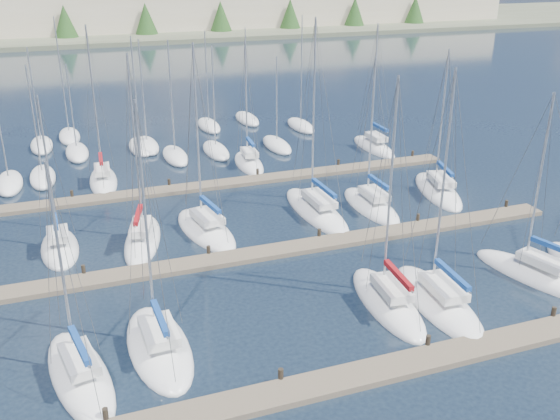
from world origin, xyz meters
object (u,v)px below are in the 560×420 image
object	(u,v)px
sailboat_l	(371,206)
sailboat_k	(316,211)
sailboat_c	(159,347)
sailboat_e	(438,301)
sailboat_h	(60,248)
sailboat_m	(438,191)
sailboat_r	(374,147)
sailboat_i	(143,240)
sailboat_j	(206,229)
sailboat_p	(249,163)
sailboat_d	(387,302)
sailboat_f	(534,275)
sailboat_b	(80,375)
sailboat_n	(103,181)

from	to	relation	value
sailboat_l	sailboat_k	xyz separation A→B (m)	(-4.52, 0.54, 0.01)
sailboat_c	sailboat_e	bearing A→B (deg)	-5.56
sailboat_h	sailboat_m	world-z (taller)	sailboat_m
sailboat_r	sailboat_i	xyz separation A→B (m)	(-25.93, -14.55, 0.00)
sailboat_r	sailboat_c	bearing A→B (deg)	-133.47
sailboat_c	sailboat_j	xyz separation A→B (m)	(5.72, 13.41, 0.00)
sailboat_p	sailboat_c	world-z (taller)	sailboat_c
sailboat_m	sailboat_h	bearing A→B (deg)	-163.88
sailboat_p	sailboat_r	bearing A→B (deg)	7.58
sailboat_d	sailboat_c	bearing A→B (deg)	-175.53
sailboat_p	sailboat_c	xyz separation A→B (m)	(-13.27, -27.08, -0.01)
sailboat_f	sailboat_h	bearing A→B (deg)	137.43
sailboat_k	sailboat_m	size ratio (longest dim) A/B	1.23
sailboat_e	sailboat_j	bearing A→B (deg)	129.74
sailboat_p	sailboat_c	distance (m)	30.15
sailboat_m	sailboat_j	bearing A→B (deg)	-162.17
sailboat_c	sailboat_m	bearing A→B (deg)	27.14
sailboat_p	sailboat_k	size ratio (longest dim) A/B	0.80
sailboat_l	sailboat_k	bearing A→B (deg)	174.23
sailboat_f	sailboat_j	size ratio (longest dim) A/B	0.87
sailboat_r	sailboat_k	distance (m)	18.57
sailboat_r	sailboat_m	distance (m)	13.33
sailboat_e	sailboat_m	xyz separation A→B (m)	(10.14, 15.50, -0.01)
sailboat_k	sailboat_d	bearing A→B (deg)	-96.95
sailboat_b	sailboat_j	bearing A→B (deg)	46.14
sailboat_n	sailboat_b	world-z (taller)	sailboat_n
sailboat_r	sailboat_e	world-z (taller)	sailboat_e
sailboat_i	sailboat_h	bearing A→B (deg)	-171.54
sailboat_r	sailboat_k	world-z (taller)	sailboat_k
sailboat_h	sailboat_i	distance (m)	5.55
sailboat_m	sailboat_j	distance (m)	20.40
sailboat_c	sailboat_j	distance (m)	14.58
sailboat_k	sailboat_h	xyz separation A→B (m)	(-19.05, -0.15, -0.00)
sailboat_r	sailboat_i	size ratio (longest dim) A/B	0.97
sailboat_m	sailboat_b	size ratio (longest dim) A/B	1.10
sailboat_f	sailboat_p	bearing A→B (deg)	94.70
sailboat_p	sailboat_j	distance (m)	15.61
sailboat_r	sailboat_b	size ratio (longest dim) A/B	1.15
sailboat_f	sailboat_h	xyz separation A→B (m)	(-27.77, 14.18, 0.00)
sailboat_n	sailboat_j	xyz separation A→B (m)	(6.02, -13.29, -0.02)
sailboat_e	sailboat_h	bearing A→B (deg)	148.34
sailboat_l	sailboat_b	world-z (taller)	sailboat_l
sailboat_l	sailboat_c	world-z (taller)	sailboat_c
sailboat_n	sailboat_j	bearing A→B (deg)	-62.17
sailboat_m	sailboat_c	bearing A→B (deg)	-136.14
sailboat_m	sailboat_j	size ratio (longest dim) A/B	0.89
sailboat_n	sailboat_f	size ratio (longest dim) A/B	1.15
sailboat_c	sailboat_d	xyz separation A→B (m)	(13.16, -0.12, 0.01)
sailboat_p	sailboat_k	distance (m)	13.21
sailboat_h	sailboat_l	bearing A→B (deg)	-1.00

